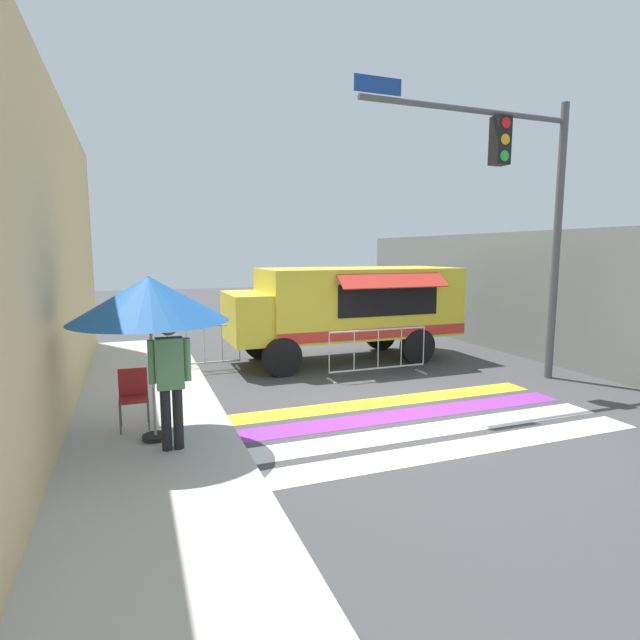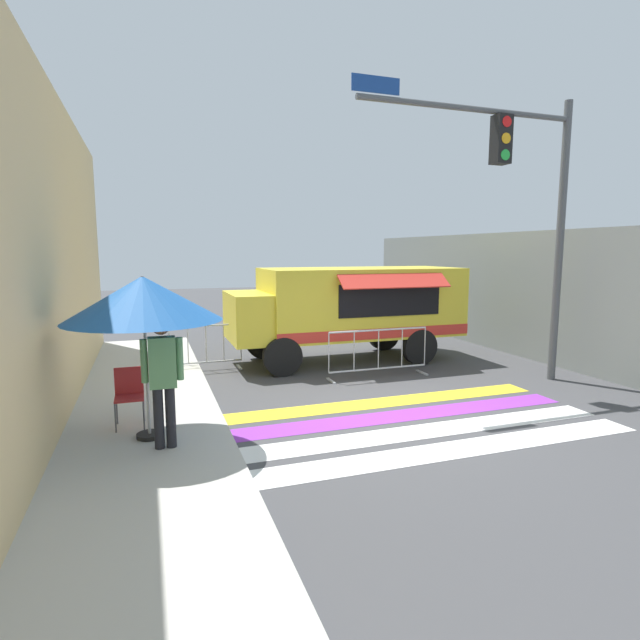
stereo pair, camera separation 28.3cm
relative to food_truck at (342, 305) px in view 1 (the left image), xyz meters
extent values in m
plane|color=#424244|center=(-0.78, -4.02, -1.40)|extent=(60.00, 60.00, 0.00)
cube|color=#B7B5AD|center=(-5.71, -4.02, -1.33)|extent=(4.40, 16.00, 0.14)
cube|color=#DBBC84|center=(-5.92, -4.02, 1.23)|extent=(0.25, 16.00, 5.26)
cube|color=gray|center=(4.62, -1.02, 0.21)|extent=(0.20, 16.00, 3.21)
cube|color=white|center=(-0.78, -5.71, -1.40)|extent=(6.40, 0.56, 0.01)
cube|color=white|center=(-0.78, -4.95, -1.40)|extent=(6.40, 0.56, 0.01)
cube|color=purple|center=(-0.78, -4.19, -1.40)|extent=(6.40, 0.56, 0.01)
cube|color=yellow|center=(-0.78, -3.43, -1.40)|extent=(6.40, 0.56, 0.01)
cube|color=yellow|center=(0.44, 0.01, 0.08)|extent=(4.82, 2.09, 1.66)
cube|color=yellow|center=(-1.97, 0.01, -0.19)|extent=(1.70, 1.92, 1.12)
cube|color=#1E232D|center=(-2.77, 0.01, 0.09)|extent=(0.06, 1.67, 0.42)
cube|color=black|center=(0.72, -1.05, 0.20)|extent=(2.55, 0.03, 0.75)
cube|color=red|center=(0.72, -1.26, 0.65)|extent=(2.65, 0.43, 0.31)
cube|color=red|center=(0.44, -1.04, -0.57)|extent=(4.82, 0.01, 0.24)
cylinder|color=black|center=(-1.83, -0.95, -0.97)|extent=(0.87, 0.22, 0.87)
cylinder|color=black|center=(-1.83, 0.97, -0.97)|extent=(0.87, 0.22, 0.87)
cylinder|color=black|center=(1.57, -0.95, -0.97)|extent=(0.87, 0.22, 0.87)
cylinder|color=black|center=(1.57, 0.97, -0.97)|extent=(0.87, 0.22, 0.87)
cylinder|color=#515456|center=(3.53, -3.10, 1.44)|extent=(0.16, 0.16, 5.69)
cylinder|color=#515456|center=(1.24, -3.10, 3.93)|extent=(4.58, 0.11, 0.11)
cube|color=black|center=(1.93, -3.13, 3.42)|extent=(0.32, 0.28, 0.90)
cylinder|color=red|center=(1.93, -3.27, 3.72)|extent=(0.20, 0.02, 0.20)
cylinder|color=#F2A519|center=(1.93, -3.27, 3.42)|extent=(0.20, 0.02, 0.20)
cylinder|color=green|center=(1.93, -3.27, 3.12)|extent=(0.20, 0.02, 0.20)
cube|color=navy|center=(-0.70, -3.12, 4.15)|extent=(0.90, 0.02, 0.28)
cylinder|color=black|center=(-4.61, -4.22, -1.23)|extent=(0.36, 0.36, 0.06)
cylinder|color=#B2B2B7|center=(-4.61, -4.22, -0.13)|extent=(0.04, 0.04, 2.25)
cone|color=#1E59A5|center=(-4.61, -4.22, 0.69)|extent=(2.09, 2.09, 0.61)
cylinder|color=#4C4C51|center=(-5.07, -3.87, -1.04)|extent=(0.02, 0.02, 0.43)
cylinder|color=#4C4C51|center=(-4.68, -3.87, -1.04)|extent=(0.02, 0.02, 0.43)
cylinder|color=#4C4C51|center=(-5.07, -3.49, -1.04)|extent=(0.02, 0.02, 0.43)
cylinder|color=#4C4C51|center=(-4.68, -3.49, -1.04)|extent=(0.02, 0.02, 0.43)
cube|color=#B22626|center=(-4.88, -3.68, -0.82)|extent=(0.41, 0.41, 0.03)
cube|color=#B22626|center=(-4.88, -3.49, -0.60)|extent=(0.41, 0.03, 0.40)
cylinder|color=black|center=(-4.49, -4.67, -0.85)|extent=(0.13, 0.13, 0.82)
cylinder|color=black|center=(-4.34, -4.67, -0.85)|extent=(0.13, 0.13, 0.82)
cube|color=#598C59|center=(-4.41, -4.67, -0.11)|extent=(0.34, 0.20, 0.66)
cylinder|color=#598C59|center=(-4.63, -4.67, -0.07)|extent=(0.09, 0.09, 0.56)
cylinder|color=#598C59|center=(-4.19, -4.67, -0.07)|extent=(0.09, 0.09, 0.56)
sphere|color=brown|center=(-4.41, -4.67, 0.37)|extent=(0.23, 0.23, 0.23)
cylinder|color=#B7BABF|center=(0.10, -1.74, -0.36)|extent=(2.28, 0.04, 0.04)
cylinder|color=#B7BABF|center=(0.10, -1.74, -1.21)|extent=(2.28, 0.04, 0.04)
cylinder|color=#B7BABF|center=(-1.04, -1.74, -0.78)|extent=(0.02, 0.02, 0.85)
cylinder|color=#B7BABF|center=(-0.47, -1.74, -0.78)|extent=(0.02, 0.02, 0.85)
cylinder|color=#B7BABF|center=(0.10, -1.74, -0.78)|extent=(0.02, 0.02, 0.85)
cylinder|color=#B7BABF|center=(0.67, -1.74, -0.78)|extent=(0.02, 0.02, 0.85)
cylinder|color=#B7BABF|center=(1.24, -1.74, -0.78)|extent=(0.02, 0.02, 0.85)
cube|color=#B7BABF|center=(-0.99, -1.74, -1.38)|extent=(0.06, 0.44, 0.03)
cube|color=#B7BABF|center=(1.19, -1.74, -1.38)|extent=(0.06, 0.44, 0.03)
cylinder|color=#B7BABF|center=(-3.34, 0.13, -0.36)|extent=(1.60, 0.04, 0.04)
cylinder|color=#B7BABF|center=(-3.34, 0.13, -1.21)|extent=(1.60, 0.04, 0.04)
cylinder|color=#B7BABF|center=(-4.14, 0.13, -0.78)|extent=(0.02, 0.02, 0.85)
cylinder|color=#B7BABF|center=(-3.74, 0.13, -0.78)|extent=(0.02, 0.02, 0.85)
cylinder|color=#B7BABF|center=(-3.34, 0.13, -0.78)|extent=(0.02, 0.02, 0.85)
cylinder|color=#B7BABF|center=(-2.94, 0.13, -0.78)|extent=(0.02, 0.02, 0.85)
cylinder|color=#B7BABF|center=(-2.54, 0.13, -0.78)|extent=(0.02, 0.02, 0.85)
cube|color=#B7BABF|center=(-4.09, 0.13, -1.38)|extent=(0.06, 0.44, 0.03)
cube|color=#B7BABF|center=(-2.59, 0.13, -1.38)|extent=(0.06, 0.44, 0.03)
camera|label=1|loc=(-4.82, -11.20, 1.32)|focal=28.00mm
camera|label=2|loc=(-4.56, -11.30, 1.32)|focal=28.00mm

